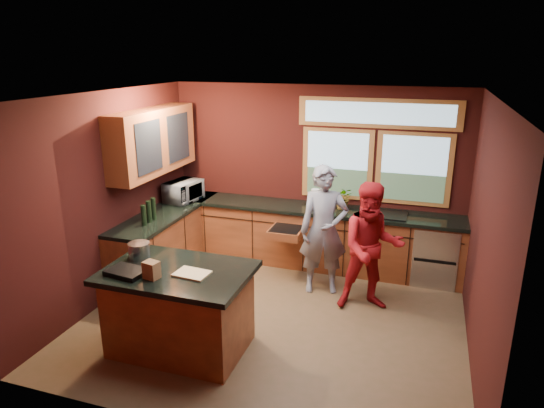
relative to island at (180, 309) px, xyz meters
The scene contains 14 objects.
floor 1.30m from the island, 49.36° to the left, with size 4.50×4.50×0.00m, color brown.
room_shell 1.82m from the island, 81.30° to the left, with size 4.52×4.02×2.71m.
back_counter 2.79m from the island, 69.33° to the left, with size 4.50×0.64×0.93m.
left_counter 2.12m from the island, 123.34° to the left, with size 0.64×2.30×0.93m.
island is the anchor object (origin of this frame).
person_grey 2.22m from the island, 57.01° to the left, with size 0.64×0.42×1.76m, color slate.
person_red 2.44m from the island, 39.98° to the left, with size 0.81×0.63×1.66m, color #A11217.
microwave 2.62m from the island, 116.36° to the left, with size 0.58×0.39×0.32m, color #999999.
potted_plant 3.03m from the island, 64.17° to the left, with size 0.30×0.26×0.34m, color #999999.
paper_towel 2.82m from the island, 71.46° to the left, with size 0.12×0.12×0.28m, color silver.
cutting_board 0.52m from the island, 14.04° to the right, with size 0.35×0.25×0.02m, color tan.
stock_pot 0.80m from the island, 164.74° to the left, with size 0.24×0.24×0.18m, color #B5B5BA.
paper_bag 0.63m from the island, 120.96° to the right, with size 0.15×0.12×0.18m, color brown.
black_tray 0.71m from the island, 150.95° to the right, with size 0.40×0.28×0.05m, color black.
Camera 1 is at (1.62, -5.05, 3.15)m, focal length 32.00 mm.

